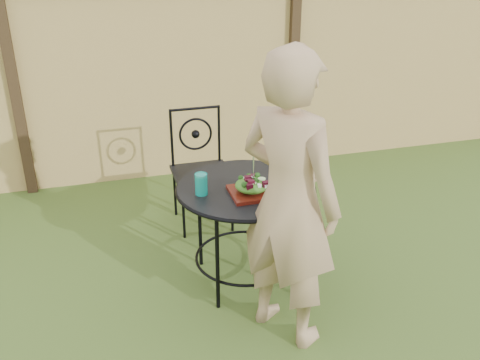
{
  "coord_description": "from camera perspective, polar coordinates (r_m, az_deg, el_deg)",
  "views": [
    {
      "loc": [
        -0.67,
        -2.78,
        2.23
      ],
      "look_at": [
        0.21,
        0.29,
        0.75
      ],
      "focal_mm": 40.0,
      "sensor_mm": 36.0,
      "label": 1
    }
  ],
  "objects": [
    {
      "name": "ground",
      "position": [
        3.63,
        -2.02,
        -13.08
      ],
      "size": [
        60.0,
        60.0,
        0.0
      ],
      "primitive_type": "plane",
      "color": "#2F4D18",
      "rests_on": "ground"
    },
    {
      "name": "fence",
      "position": [
        5.18,
        -8.27,
        10.29
      ],
      "size": [
        8.0,
        0.12,
        1.9
      ],
      "color": "#DBBD6C",
      "rests_on": "ground"
    },
    {
      "name": "patio_table",
      "position": [
        3.56,
        0.59,
        -2.68
      ],
      "size": [
        0.92,
        0.92,
        0.72
      ],
      "color": "black",
      "rests_on": "ground"
    },
    {
      "name": "patio_chair",
      "position": [
        4.38,
        -4.26,
        1.58
      ],
      "size": [
        0.46,
        0.46,
        0.95
      ],
      "color": "black",
      "rests_on": "ground"
    },
    {
      "name": "diner",
      "position": [
        2.97,
        5.25,
        -2.33
      ],
      "size": [
        0.7,
        0.77,
        1.76
      ],
      "primitive_type": "imported",
      "rotation": [
        0.0,
        0.0,
        2.15
      ],
      "color": "tan",
      "rests_on": "ground"
    },
    {
      "name": "salad_plate",
      "position": [
        3.39,
        1.25,
        -1.36
      ],
      "size": [
        0.27,
        0.27,
        0.02
      ],
      "primitive_type": "cube",
      "color": "#3F1109",
      "rests_on": "patio_table"
    },
    {
      "name": "salad",
      "position": [
        3.36,
        1.25,
        -0.56
      ],
      "size": [
        0.21,
        0.21,
        0.08
      ],
      "primitive_type": "ellipsoid",
      "color": "#235614",
      "rests_on": "salad_plate"
    },
    {
      "name": "fork",
      "position": [
        3.31,
        1.44,
        1.49
      ],
      "size": [
        0.01,
        0.01,
        0.18
      ],
      "primitive_type": "cylinder",
      "color": "silver",
      "rests_on": "salad"
    },
    {
      "name": "drinking_glass",
      "position": [
        3.37,
        -4.15,
        -0.43
      ],
      "size": [
        0.08,
        0.08,
        0.14
      ],
      "primitive_type": "cylinder",
      "color": "#0EA493",
      "rests_on": "patio_table"
    }
  ]
}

